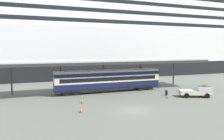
{
  "coord_description": "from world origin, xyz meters",
  "views": [
    {
      "loc": [
        -12.46,
        -25.33,
        8.0
      ],
      "look_at": [
        0.33,
        9.3,
        4.5
      ],
      "focal_mm": 35.26,
      "sensor_mm": 36.0,
      "label": 1
    }
  ],
  "objects_px": {
    "service_truck": "(198,91)",
    "traffic_cone_near": "(82,101)",
    "train_carriage": "(109,80)",
    "cruise_ship": "(90,30)",
    "traffic_cone_far": "(167,96)",
    "traffic_cone_mid": "(81,110)",
    "quay_bollard": "(167,93)"
  },
  "relations": [
    {
      "from": "service_truck",
      "to": "traffic_cone_near",
      "type": "relative_size",
      "value": 7.28
    },
    {
      "from": "traffic_cone_near",
      "to": "traffic_cone_far",
      "type": "relative_size",
      "value": 1.21
    },
    {
      "from": "cruise_ship",
      "to": "traffic_cone_near",
      "type": "xyz_separation_m",
      "value": [
        -11.0,
        -37.26,
        -13.6
      ]
    },
    {
      "from": "train_carriage",
      "to": "service_truck",
      "type": "bearing_deg",
      "value": -36.71
    },
    {
      "from": "service_truck",
      "to": "traffic_cone_far",
      "type": "height_order",
      "value": "service_truck"
    },
    {
      "from": "cruise_ship",
      "to": "service_truck",
      "type": "distance_m",
      "value": 42.58
    },
    {
      "from": "traffic_cone_mid",
      "to": "quay_bollard",
      "type": "xyz_separation_m",
      "value": [
        16.17,
        5.0,
        0.22
      ]
    },
    {
      "from": "traffic_cone_mid",
      "to": "cruise_ship",
      "type": "bearing_deg",
      "value": 73.77
    },
    {
      "from": "quay_bollard",
      "to": "cruise_ship",
      "type": "bearing_deg",
      "value": 96.13
    },
    {
      "from": "traffic_cone_near",
      "to": "traffic_cone_mid",
      "type": "xyz_separation_m",
      "value": [
        -1.2,
        -4.66,
        -0.08
      ]
    },
    {
      "from": "cruise_ship",
      "to": "train_carriage",
      "type": "distance_m",
      "value": 32.71
    },
    {
      "from": "traffic_cone_near",
      "to": "cruise_ship",
      "type": "bearing_deg",
      "value": 73.55
    },
    {
      "from": "quay_bollard",
      "to": "train_carriage",
      "type": "bearing_deg",
      "value": 141.25
    },
    {
      "from": "traffic_cone_near",
      "to": "service_truck",
      "type": "bearing_deg",
      "value": -7.17
    },
    {
      "from": "cruise_ship",
      "to": "traffic_cone_far",
      "type": "xyz_separation_m",
      "value": [
        2.95,
        -38.63,
        -13.67
      ]
    },
    {
      "from": "cruise_ship",
      "to": "traffic_cone_near",
      "type": "bearing_deg",
      "value": -106.45
    },
    {
      "from": "traffic_cone_mid",
      "to": "traffic_cone_far",
      "type": "distance_m",
      "value": 15.51
    },
    {
      "from": "traffic_cone_near",
      "to": "traffic_cone_mid",
      "type": "distance_m",
      "value": 4.82
    },
    {
      "from": "traffic_cone_near",
      "to": "quay_bollard",
      "type": "bearing_deg",
      "value": 1.3
    },
    {
      "from": "cruise_ship",
      "to": "train_carriage",
      "type": "xyz_separation_m",
      "value": [
        -4.35,
        -30.24,
        -11.68
      ]
    },
    {
      "from": "traffic_cone_near",
      "to": "traffic_cone_mid",
      "type": "relative_size",
      "value": 1.27
    },
    {
      "from": "train_carriage",
      "to": "traffic_cone_far",
      "type": "bearing_deg",
      "value": -48.94
    },
    {
      "from": "traffic_cone_far",
      "to": "quay_bollard",
      "type": "distance_m",
      "value": 2.0
    },
    {
      "from": "service_truck",
      "to": "quay_bollard",
      "type": "xyz_separation_m",
      "value": [
        -4.35,
        2.77,
        -0.47
      ]
    },
    {
      "from": "train_carriage",
      "to": "service_truck",
      "type": "height_order",
      "value": "train_carriage"
    },
    {
      "from": "traffic_cone_far",
      "to": "quay_bollard",
      "type": "relative_size",
      "value": 0.66
    },
    {
      "from": "traffic_cone_mid",
      "to": "traffic_cone_far",
      "type": "bearing_deg",
      "value": 12.27
    },
    {
      "from": "train_carriage",
      "to": "traffic_cone_near",
      "type": "height_order",
      "value": "train_carriage"
    },
    {
      "from": "cruise_ship",
      "to": "traffic_cone_near",
      "type": "relative_size",
      "value": 184.42
    },
    {
      "from": "traffic_cone_near",
      "to": "quay_bollard",
      "type": "distance_m",
      "value": 14.97
    },
    {
      "from": "service_truck",
      "to": "traffic_cone_near",
      "type": "bearing_deg",
      "value": 172.83
    },
    {
      "from": "traffic_cone_near",
      "to": "train_carriage",
      "type": "bearing_deg",
      "value": 46.54
    }
  ]
}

